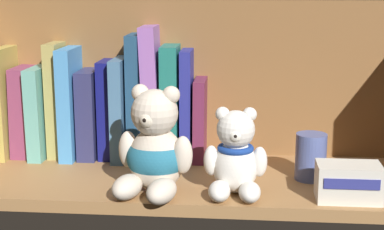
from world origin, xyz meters
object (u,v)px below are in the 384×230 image
at_px(book_3, 58,99).
at_px(book_6, 108,108).
at_px(book_0, 10,100).
at_px(book_12, 201,118).
at_px(book_1, 27,110).
at_px(teddy_bear_larger, 155,151).
at_px(teddy_bear_smaller, 235,158).
at_px(book_7, 123,107).
at_px(book_8, 137,96).
at_px(pillar_candle, 311,157).
at_px(book_9, 153,92).
at_px(small_product_box, 348,182).
at_px(book_2, 44,110).
at_px(book_11, 187,104).
at_px(book_5, 92,112).
at_px(book_10, 171,102).
at_px(book_4, 74,101).

xyz_separation_m(book_3, book_6, (0.10, 0.00, -0.02)).
distance_m(book_0, book_3, 0.10).
bearing_deg(book_12, book_1, -180.00).
distance_m(teddy_bear_larger, teddy_bear_smaller, 0.13).
relative_size(book_0, book_12, 1.36).
distance_m(book_1, book_7, 0.19).
relative_size(book_8, pillar_candle, 2.94).
height_order(book_9, pillar_candle, book_9).
height_order(book_3, pillar_candle, book_3).
distance_m(book_6, small_product_box, 0.47).
bearing_deg(book_2, book_11, 0.00).
bearing_deg(book_7, book_5, 180.00).
height_order(book_1, book_5, book_1).
distance_m(book_1, book_10, 0.28).
relative_size(book_5, pillar_candle, 2.10).
height_order(teddy_bear_smaller, pillar_candle, teddy_bear_smaller).
height_order(book_12, pillar_candle, book_12).
bearing_deg(small_product_box, book_0, 161.38).
relative_size(book_1, book_3, 0.79).
xyz_separation_m(book_0, teddy_bear_larger, (0.31, -0.19, -0.04)).
height_order(book_7, book_11, book_11).
relative_size(book_6, book_12, 1.21).
distance_m(teddy_bear_smaller, small_product_box, 0.18).
height_order(book_2, book_12, book_2).
height_order(book_6, book_9, book_9).
bearing_deg(book_3, book_12, 0.00).
distance_m(teddy_bear_larger, small_product_box, 0.30).
height_order(book_2, book_11, book_11).
xyz_separation_m(book_4, book_8, (0.12, 0.00, 0.01)).
height_order(book_0, book_5, book_0).
bearing_deg(teddy_bear_smaller, pillar_candle, 32.48).
bearing_deg(book_11, book_2, 180.00).
height_order(book_3, book_11, book_3).
bearing_deg(book_9, teddy_bear_smaller, -50.59).
relative_size(book_2, teddy_bear_larger, 1.00).
relative_size(book_3, book_11, 1.05).
bearing_deg(pillar_candle, book_11, 152.58).
bearing_deg(book_2, book_0, 180.00).
distance_m(book_0, teddy_bear_larger, 0.37).
height_order(book_9, book_11, book_9).
bearing_deg(teddy_bear_larger, book_1, 144.86).
relative_size(book_2, pillar_candle, 2.16).
relative_size(book_10, teddy_bear_larger, 1.24).
bearing_deg(book_7, book_11, 0.00).
distance_m(book_10, book_12, 0.06).
distance_m(book_2, book_11, 0.28).
relative_size(book_0, book_9, 0.84).
relative_size(book_0, book_10, 0.97).
height_order(book_11, small_product_box, book_11).
height_order(book_10, small_product_box, book_10).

